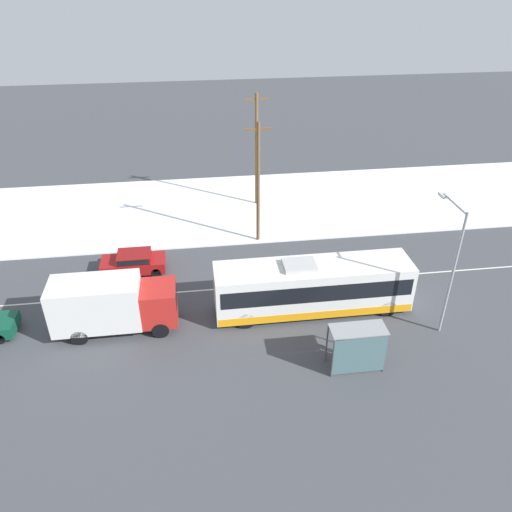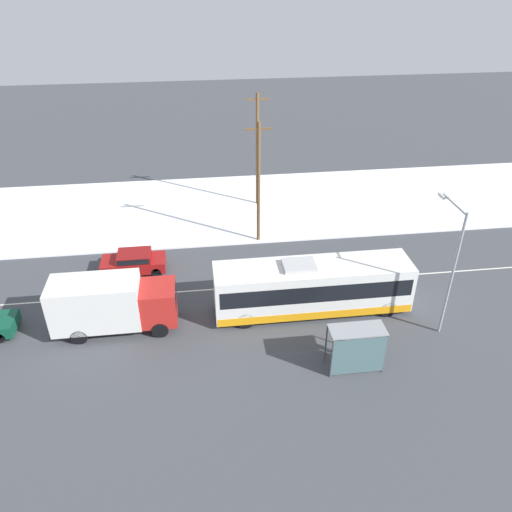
{
  "view_description": "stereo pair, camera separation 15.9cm",
  "coord_description": "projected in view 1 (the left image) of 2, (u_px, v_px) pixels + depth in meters",
  "views": [
    {
      "loc": [
        -5.29,
        -25.43,
        17.79
      ],
      "look_at": [
        -1.68,
        1.32,
        1.4
      ],
      "focal_mm": 35.0,
      "sensor_mm": 36.0,
      "label": 1
    },
    {
      "loc": [
        -5.14,
        -25.45,
        17.79
      ],
      "look_at": [
        -1.68,
        1.32,
        1.4
      ],
      "focal_mm": 35.0,
      "sensor_mm": 36.0,
      "label": 2
    }
  ],
  "objects": [
    {
      "name": "ground_plane",
      "position": [
        285.0,
        284.0,
        31.38
      ],
      "size": [
        120.0,
        120.0,
        0.0
      ],
      "primitive_type": "plane",
      "color": "#424449"
    },
    {
      "name": "snow_lot",
      "position": [
        260.0,
        205.0,
        41.13
      ],
      "size": [
        80.0,
        12.51,
        0.12
      ],
      "color": "white",
      "rests_on": "ground_plane"
    },
    {
      "name": "lane_marking_center",
      "position": [
        285.0,
        284.0,
        31.38
      ],
      "size": [
        60.0,
        0.12,
        0.0
      ],
      "color": "silver",
      "rests_on": "ground_plane"
    },
    {
      "name": "city_bus",
      "position": [
        313.0,
        287.0,
        28.34
      ],
      "size": [
        11.15,
        2.57,
        3.23
      ],
      "color": "white",
      "rests_on": "ground_plane"
    },
    {
      "name": "box_truck",
      "position": [
        111.0,
        304.0,
        26.75
      ],
      "size": [
        6.6,
        2.3,
        3.13
      ],
      "color": "silver",
      "rests_on": "ground_plane"
    },
    {
      "name": "sedan_car",
      "position": [
        134.0,
        262.0,
        32.18
      ],
      "size": [
        4.08,
        1.8,
        1.4
      ],
      "rotation": [
        0.0,
        0.0,
        3.14
      ],
      "color": "maroon",
      "rests_on": "ground_plane"
    },
    {
      "name": "pedestrian_at_stop",
      "position": [
        341.0,
        339.0,
        25.41
      ],
      "size": [
        0.57,
        0.25,
        1.59
      ],
      "color": "#23232D",
      "rests_on": "ground_plane"
    },
    {
      "name": "bus_shelter",
      "position": [
        359.0,
        344.0,
        24.04
      ],
      "size": [
        2.73,
        1.2,
        2.4
      ],
      "color": "gray",
      "rests_on": "ground_plane"
    },
    {
      "name": "streetlamp",
      "position": [
        451.0,
        253.0,
        25.58
      ],
      "size": [
        0.36,
        2.81,
        7.26
      ],
      "color": "#9EA3A8",
      "rests_on": "ground_plane"
    },
    {
      "name": "utility_pole_roadside",
      "position": [
        258.0,
        182.0,
        33.75
      ],
      "size": [
        1.8,
        0.24,
        8.7
      ],
      "color": "brown",
      "rests_on": "ground_plane"
    },
    {
      "name": "utility_pole_snowlot",
      "position": [
        257.0,
        149.0,
        38.92
      ],
      "size": [
        1.8,
        0.24,
        9.06
      ],
      "color": "brown",
      "rests_on": "ground_plane"
    }
  ]
}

